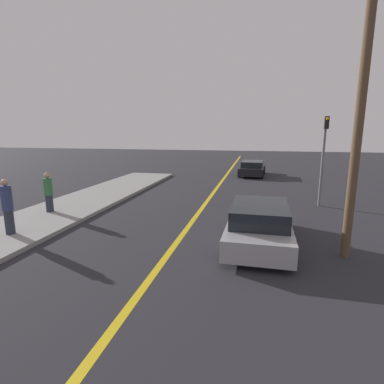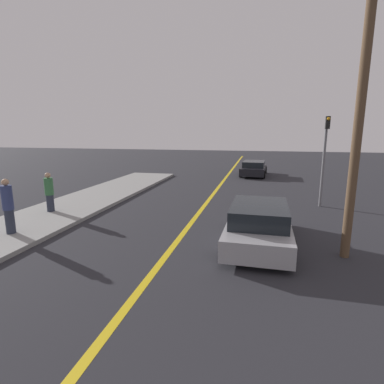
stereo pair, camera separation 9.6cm
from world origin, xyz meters
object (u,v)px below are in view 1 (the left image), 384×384
object	(u,v)px
pedestrian_mid_group	(8,207)
traffic_light	(323,152)
car_near_right_lane	(259,224)
car_ahead_center	(252,168)
pedestrian_far_standing	(48,192)
utility_pole	(358,129)

from	to	relation	value
pedestrian_mid_group	traffic_light	bearing A→B (deg)	31.93
car_near_right_lane	car_ahead_center	size ratio (longest dim) A/B	1.05
traffic_light	pedestrian_mid_group	bearing A→B (deg)	-148.07
car_near_right_lane	pedestrian_far_standing	world-z (taller)	pedestrian_far_standing
car_ahead_center	utility_pole	size ratio (longest dim) A/B	0.60
car_ahead_center	utility_pole	xyz separation A→B (m)	(2.90, -15.45, 2.96)
car_near_right_lane	car_ahead_center	distance (m)	14.94
traffic_light	utility_pole	xyz separation A→B (m)	(-0.40, -5.96, 1.01)
car_near_right_lane	pedestrian_mid_group	world-z (taller)	pedestrian_mid_group
pedestrian_far_standing	pedestrian_mid_group	bearing A→B (deg)	-77.76
car_near_right_lane	utility_pole	distance (m)	3.80
pedestrian_far_standing	car_near_right_lane	bearing A→B (deg)	-9.51
traffic_light	utility_pole	bearing A→B (deg)	-93.81
car_ahead_center	utility_pole	bearing A→B (deg)	-76.13
car_ahead_center	traffic_light	distance (m)	10.24
pedestrian_mid_group	utility_pole	bearing A→B (deg)	4.22
pedestrian_mid_group	utility_pole	size ratio (longest dim) A/B	0.26
pedestrian_mid_group	pedestrian_far_standing	bearing A→B (deg)	102.24
car_near_right_lane	pedestrian_mid_group	size ratio (longest dim) A/B	2.45
utility_pole	pedestrian_far_standing	bearing A→B (deg)	169.89
car_ahead_center	utility_pole	world-z (taller)	utility_pole
pedestrian_far_standing	traffic_light	bearing A→B (deg)	19.37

